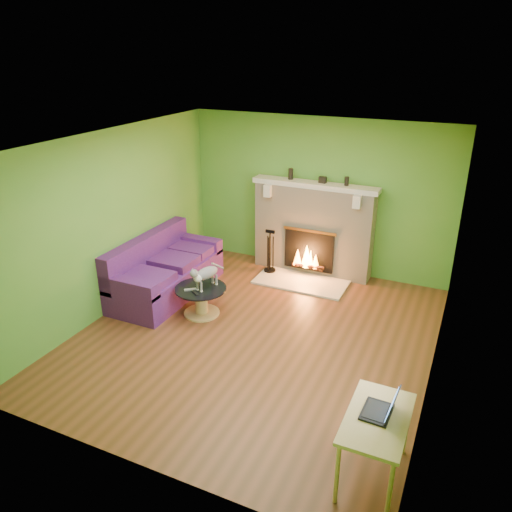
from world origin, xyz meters
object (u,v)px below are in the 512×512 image
at_px(sofa, 164,272).
at_px(desk, 377,424).
at_px(cat, 207,276).
at_px(coffee_table, 201,299).

height_order(sofa, desk, sofa).
distance_m(sofa, desk, 4.45).
distance_m(sofa, cat, 1.05).
height_order(sofa, coffee_table, sofa).
bearing_deg(desk, sofa, 148.92).
distance_m(coffee_table, desk, 3.52).
xyz_separation_m(coffee_table, cat, (0.08, 0.05, 0.37)).
xyz_separation_m(sofa, desk, (3.81, -2.30, 0.24)).
distance_m(desk, cat, 3.47).
bearing_deg(cat, desk, -18.29).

